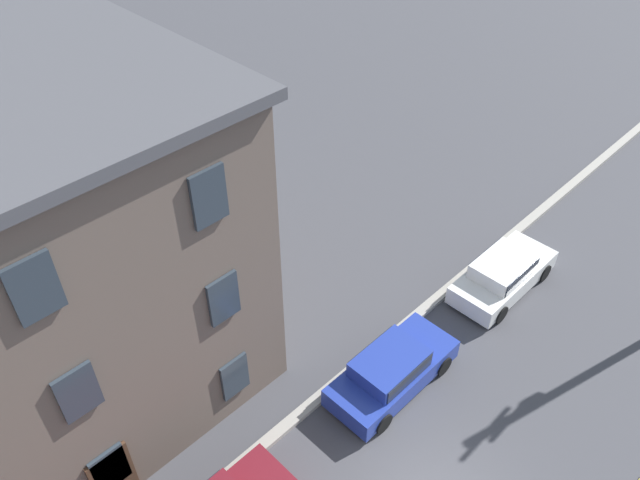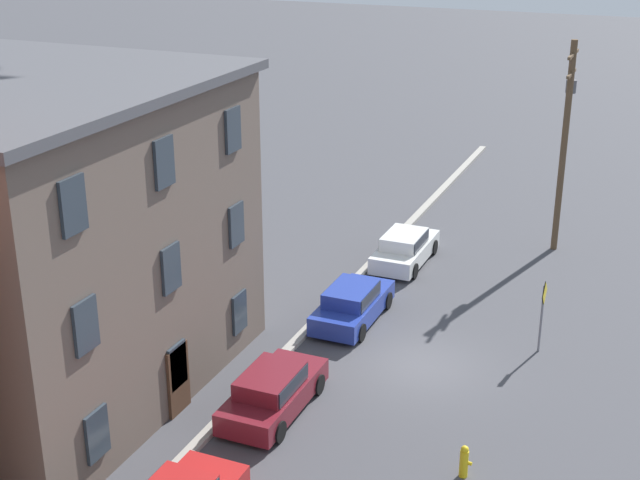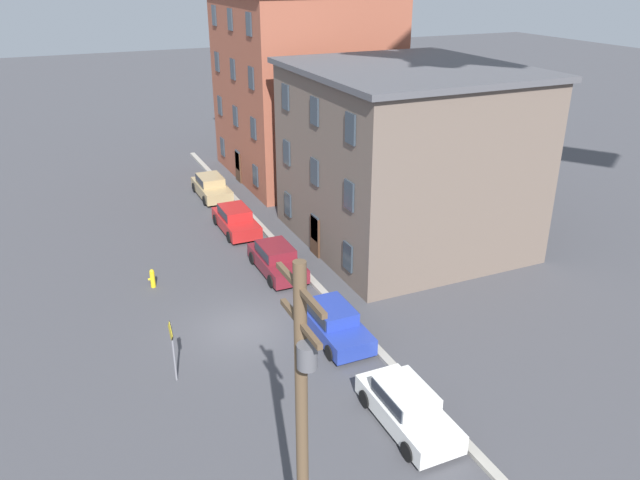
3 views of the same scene
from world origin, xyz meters
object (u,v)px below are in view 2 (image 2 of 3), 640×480
(caution_sign, at_px, (543,305))
(utility_pole, at_px, (565,135))
(car_maroon, at_px, (273,390))
(car_white, at_px, (405,247))
(car_blue, at_px, (352,303))
(fire_hydrant, at_px, (464,461))

(caution_sign, bearing_deg, utility_pole, 6.31)
(car_maroon, distance_m, utility_pole, 18.60)
(car_maroon, height_order, caution_sign, caution_sign)
(utility_pole, bearing_deg, car_white, 127.42)
(utility_pole, bearing_deg, car_maroon, 161.67)
(car_blue, relative_size, utility_pole, 0.48)
(car_maroon, relative_size, car_white, 1.00)
(car_blue, relative_size, fire_hydrant, 4.58)
(fire_hydrant, bearing_deg, car_maroon, 81.63)
(car_white, height_order, utility_pole, utility_pole)
(caution_sign, height_order, utility_pole, utility_pole)
(car_white, xyz_separation_m, fire_hydrant, (-13.74, -6.14, -0.27))
(car_blue, xyz_separation_m, fire_hydrant, (-7.69, -6.21, -0.27))
(car_maroon, xyz_separation_m, utility_pole, (17.15, -5.68, 4.45))
(utility_pole, relative_size, fire_hydrant, 9.63)
(utility_pole, bearing_deg, fire_hydrant, -178.40)
(car_blue, distance_m, car_white, 6.06)
(car_blue, bearing_deg, caution_sign, -87.27)
(car_maroon, xyz_separation_m, car_blue, (6.78, 0.02, 0.00))
(caution_sign, distance_m, fire_hydrant, 8.14)
(car_maroon, relative_size, fire_hydrant, 4.58)
(car_blue, distance_m, caution_sign, 6.90)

